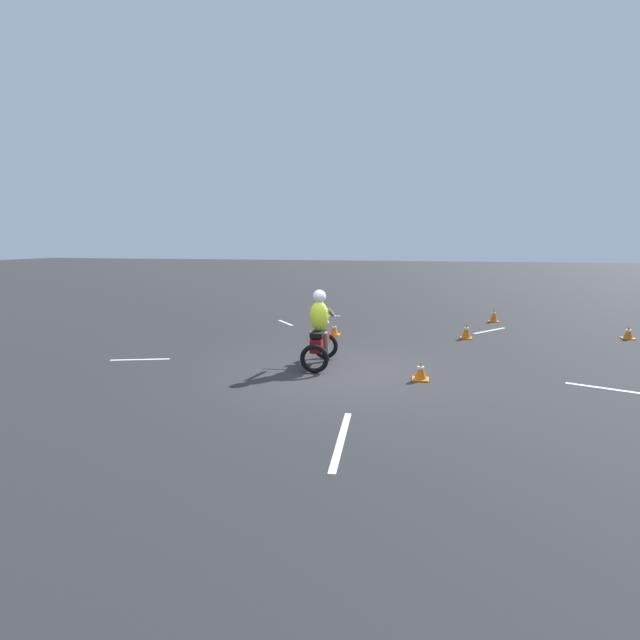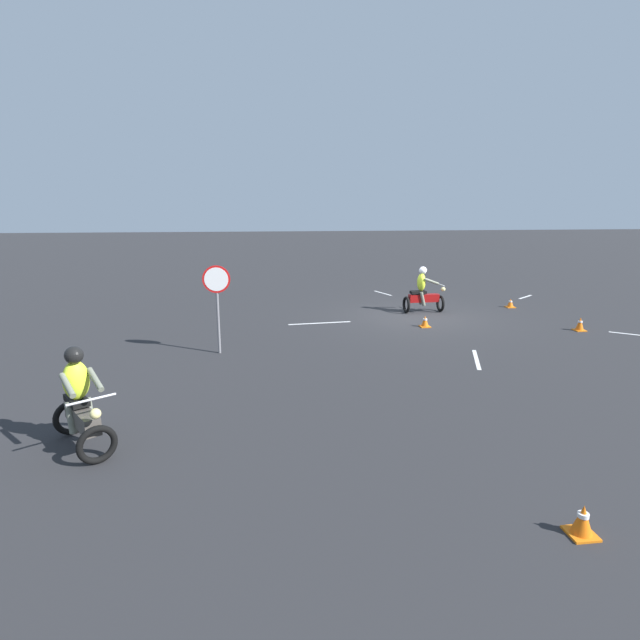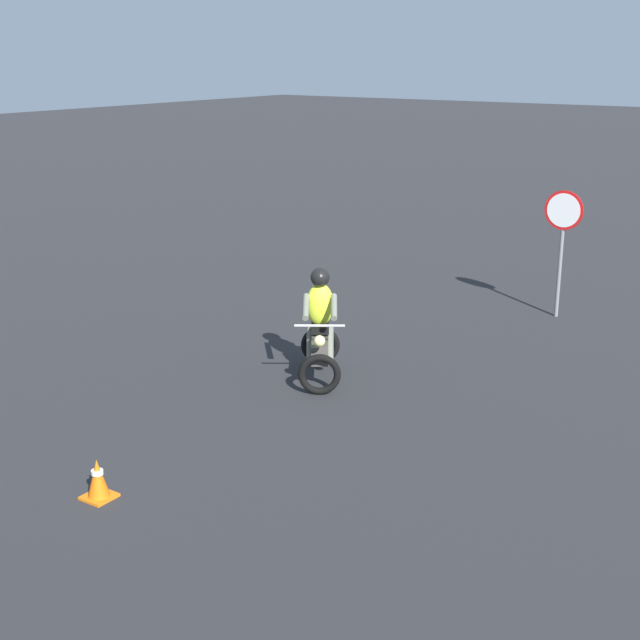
{
  "view_description": "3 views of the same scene",
  "coord_description": "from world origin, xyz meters",
  "px_view_note": "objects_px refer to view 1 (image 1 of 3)",
  "views": [
    {
      "loc": [
        9.81,
        1.85,
        2.67
      ],
      "look_at": [
        -0.47,
        -0.62,
        1.0
      ],
      "focal_mm": 28.0,
      "sensor_mm": 36.0,
      "label": 1
    },
    {
      "loc": [
        5.45,
        16.43,
        3.76
      ],
      "look_at": [
        3.89,
        4.06,
        0.9
      ],
      "focal_mm": 28.0,
      "sensor_mm": 36.0,
      "label": 2
    },
    {
      "loc": [
        1.29,
        18.94,
        4.66
      ],
      "look_at": [
        8.25,
        8.73,
        0.9
      ],
      "focal_mm": 50.0,
      "sensor_mm": 36.0,
      "label": 3
    }
  ],
  "objects_px": {
    "traffic_cone_mid_center": "(334,329)",
    "traffic_cone_near_left": "(628,333)",
    "traffic_cone_mid_left": "(466,331)",
    "traffic_cone_far_right": "(494,316)",
    "motorcycle_rider_foreground": "(320,333)",
    "traffic_cone_near_right": "(421,371)"
  },
  "relations": [
    {
      "from": "traffic_cone_near_right",
      "to": "traffic_cone_mid_left",
      "type": "height_order",
      "value": "traffic_cone_mid_left"
    },
    {
      "from": "traffic_cone_near_left",
      "to": "traffic_cone_far_right",
      "type": "relative_size",
      "value": 0.79
    },
    {
      "from": "motorcycle_rider_foreground",
      "to": "traffic_cone_near_left",
      "type": "distance_m",
      "value": 9.06
    },
    {
      "from": "traffic_cone_mid_left",
      "to": "traffic_cone_far_right",
      "type": "distance_m",
      "value": 3.39
    },
    {
      "from": "traffic_cone_near_right",
      "to": "traffic_cone_far_right",
      "type": "distance_m",
      "value": 8.09
    },
    {
      "from": "motorcycle_rider_foreground",
      "to": "traffic_cone_mid_left",
      "type": "height_order",
      "value": "motorcycle_rider_foreground"
    },
    {
      "from": "traffic_cone_mid_center",
      "to": "traffic_cone_near_left",
      "type": "bearing_deg",
      "value": 99.33
    },
    {
      "from": "traffic_cone_near_right",
      "to": "traffic_cone_mid_left",
      "type": "distance_m",
      "value": 4.7
    },
    {
      "from": "motorcycle_rider_foreground",
      "to": "traffic_cone_near_left",
      "type": "relative_size",
      "value": 4.79
    },
    {
      "from": "motorcycle_rider_foreground",
      "to": "traffic_cone_near_left",
      "type": "bearing_deg",
      "value": 29.63
    },
    {
      "from": "traffic_cone_mid_center",
      "to": "traffic_cone_near_right",
      "type": "bearing_deg",
      "value": 31.63
    },
    {
      "from": "traffic_cone_near_left",
      "to": "traffic_cone_near_right",
      "type": "relative_size",
      "value": 0.96
    },
    {
      "from": "traffic_cone_near_right",
      "to": "traffic_cone_mid_center",
      "type": "distance_m",
      "value": 4.98
    },
    {
      "from": "traffic_cone_far_right",
      "to": "traffic_cone_mid_center",
      "type": "bearing_deg",
      "value": -52.86
    },
    {
      "from": "traffic_cone_far_right",
      "to": "motorcycle_rider_foreground",
      "type": "bearing_deg",
      "value": -30.82
    },
    {
      "from": "traffic_cone_mid_center",
      "to": "traffic_cone_far_right",
      "type": "height_order",
      "value": "traffic_cone_far_right"
    },
    {
      "from": "traffic_cone_near_left",
      "to": "traffic_cone_far_right",
      "type": "xyz_separation_m",
      "value": [
        -2.25,
        -3.32,
        0.05
      ]
    },
    {
      "from": "traffic_cone_mid_center",
      "to": "traffic_cone_mid_left",
      "type": "bearing_deg",
      "value": 95.27
    },
    {
      "from": "traffic_cone_near_left",
      "to": "traffic_cone_mid_left",
      "type": "bearing_deg",
      "value": -77.3
    },
    {
      "from": "traffic_cone_mid_left",
      "to": "traffic_cone_near_left",
      "type": "bearing_deg",
      "value": 102.7
    },
    {
      "from": "traffic_cone_mid_left",
      "to": "traffic_cone_far_right",
      "type": "bearing_deg",
      "value": 162.21
    },
    {
      "from": "traffic_cone_near_right",
      "to": "traffic_cone_far_right",
      "type": "height_order",
      "value": "traffic_cone_far_right"
    }
  ]
}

